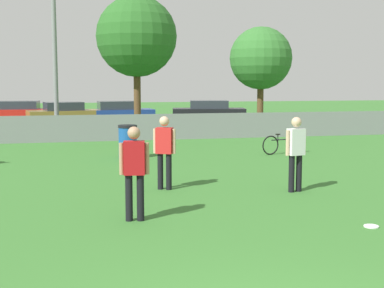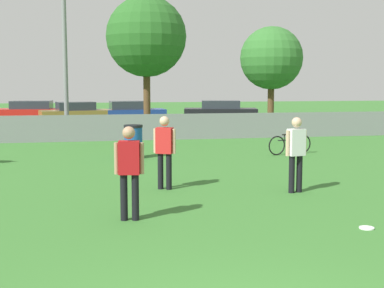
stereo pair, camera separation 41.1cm
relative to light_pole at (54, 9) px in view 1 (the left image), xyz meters
The scene contains 14 objects.
fence_backline 5.78m from the light_pole, 35.78° to the right, with size 28.01×0.07×1.21m.
light_pole is the anchor object (origin of this frame).
tree_near_pole 3.80m from the light_pole, ahead, with size 3.66×3.66×6.32m.
tree_far_right 10.24m from the light_pole, ahead, with size 3.12×3.12×5.18m.
player_receiver_white 14.83m from the light_pole, 67.35° to the right, with size 0.51×0.29×1.67m.
player_thrower_red 13.21m from the light_pole, 77.73° to the right, with size 0.48×0.36×1.67m.
player_defender_red 15.51m from the light_pole, 83.65° to the right, with size 0.52×0.27×1.67m.
frisbee_disc 17.83m from the light_pole, 71.10° to the right, with size 0.25×0.25×0.03m.
bicycle_sideline 11.62m from the light_pole, 42.65° to the right, with size 1.68×0.57×0.70m.
trash_bin 8.88m from the light_pole, 71.36° to the right, with size 0.61×0.61×1.08m.
parked_car_red 11.12m from the light_pole, 104.19° to the left, with size 4.64×2.19×1.31m.
parked_car_tan 8.55m from the light_pole, 88.14° to the left, with size 4.20×2.48×1.32m.
parked_car_blue 9.49m from the light_pole, 66.24° to the left, with size 4.29×2.01×1.34m.
parked_car_dark 12.64m from the light_pole, 40.62° to the left, with size 4.65×2.61×1.33m.
Camera 1 is at (-1.80, -4.26, 2.44)m, focal length 50.00 mm.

